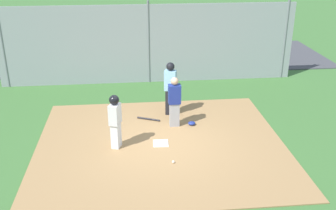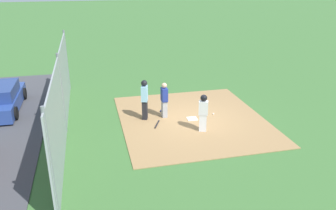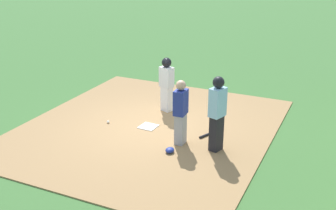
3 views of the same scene
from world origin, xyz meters
TOP-DOWN VIEW (x-y plane):
  - ground_plane at (0.00, 0.00)m, footprint 140.00×140.00m
  - dirt_infield at (0.00, 0.00)m, footprint 7.20×6.40m
  - home_plate at (0.00, 0.00)m, footprint 0.46×0.46m
  - catcher at (-0.54, -1.17)m, footprint 0.39×0.27m
  - umpire at (-0.51, -2.08)m, footprint 0.44×0.36m
  - runner at (1.28, 0.06)m, footprint 0.37×0.45m
  - baseball_bat at (0.26, -1.68)m, footprint 0.74×0.38m
  - catcher_mask at (-1.10, -1.14)m, footprint 0.24×0.20m
  - baseball at (-0.24, 1.12)m, footprint 0.07×0.07m

SIDE VIEW (x-z plane):
  - ground_plane at x=0.00m, z-range 0.00..0.00m
  - dirt_infield at x=0.00m, z-range 0.00..0.03m
  - home_plate at x=0.00m, z-range 0.03..0.05m
  - baseball_bat at x=0.26m, z-range 0.03..0.09m
  - baseball at x=-0.24m, z-range 0.03..0.10m
  - catcher_mask at x=-1.10m, z-range 0.03..0.15m
  - catcher at x=-0.54m, z-range 0.06..1.69m
  - runner at x=1.28m, z-range 0.14..1.74m
  - umpire at x=-0.51m, z-range 0.09..1.92m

